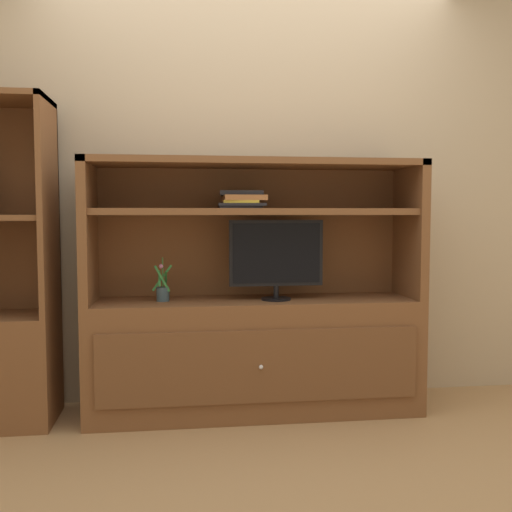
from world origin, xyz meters
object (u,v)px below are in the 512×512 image
media_console (255,330)px  tv_monitor (276,256)px  magazine_stack (242,200)px  bookshelf_tall (7,320)px  potted_plant (163,292)px

media_console → tv_monitor: media_console is taller
magazine_stack → bookshelf_tall: 1.43m
potted_plant → media_console: bearing=1.0°
tv_monitor → media_console: bearing=157.6°
tv_monitor → magazine_stack: bearing=167.4°
media_console → potted_plant: bearing=-179.0°
potted_plant → bookshelf_tall: bookshelf_tall is taller
potted_plant → magazine_stack: magazine_stack is taller
magazine_stack → bookshelf_tall: bookshelf_tall is taller
tv_monitor → potted_plant: tv_monitor is taller
magazine_stack → bookshelf_tall: bearing=179.5°
tv_monitor → magazine_stack: magazine_stack is taller
media_console → magazine_stack: (-0.07, -0.01, 0.74)m
media_console → bookshelf_tall: size_ratio=1.07×
potted_plant → magazine_stack: bearing=0.5°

